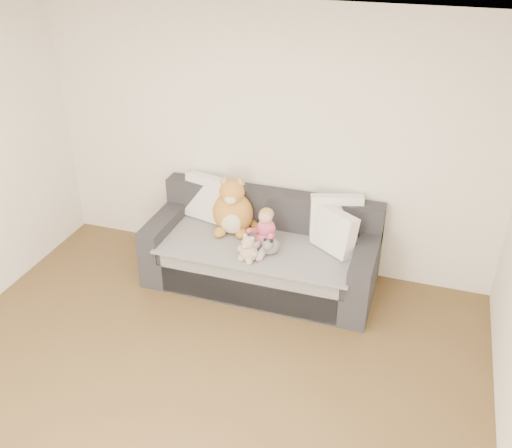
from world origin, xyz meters
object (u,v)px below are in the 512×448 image
Objects in this scene: teddy_bear at (248,250)px; sippy_cup at (264,245)px; sofa at (262,254)px; plush_cat at (233,210)px; toddler at (265,231)px.

sippy_cup is at bearing 87.67° from teddy_bear.
sofa is 3.58× the size of plush_cat.
teddy_bear is (-0.01, -0.38, 0.27)m from sofa.
plush_cat is 5.76× the size of sippy_cup.
teddy_bear is at bearing -113.00° from sippy_cup.
sippy_cup is (0.09, 0.20, -0.05)m from teddy_bear.
toddler is 1.50× the size of teddy_bear.
plush_cat reaches higher than teddy_bear.
toddler is 0.29m from teddy_bear.
sippy_cup is at bearing -44.89° from plush_cat.
teddy_bear is 2.50× the size of sippy_cup.
sofa is 20.63× the size of sippy_cup.
plush_cat is (-0.33, 0.09, 0.39)m from sofa.
sofa is 0.29m from sippy_cup.
teddy_bear is 0.23m from sippy_cup.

